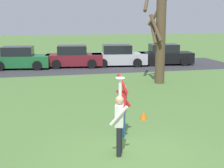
{
  "coord_description": "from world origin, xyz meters",
  "views": [
    {
      "loc": [
        -2.46,
        -8.54,
        3.73
      ],
      "look_at": [
        -0.01,
        1.85,
        1.59
      ],
      "focal_mm": 54.63,
      "sensor_mm": 36.0,
      "label": 1
    }
  ],
  "objects_px": {
    "person_catcher": "(119,120)",
    "person_defender": "(123,106)",
    "frisbee_disc": "(120,78)",
    "parked_car_green": "(20,59)",
    "parked_car_maroon": "(74,57)",
    "field_cone_orange": "(144,115)",
    "parked_car_silver": "(118,56)",
    "parked_car_black": "(165,55)",
    "bare_tree_tall": "(159,38)"
  },
  "relations": [
    {
      "from": "parked_car_maroon",
      "to": "parked_car_silver",
      "type": "bearing_deg",
      "value": 3.99
    },
    {
      "from": "parked_car_maroon",
      "to": "field_cone_orange",
      "type": "xyz_separation_m",
      "value": [
        0.88,
        -13.68,
        -0.57
      ]
    },
    {
      "from": "parked_car_maroon",
      "to": "bare_tree_tall",
      "type": "bearing_deg",
      "value": -54.21
    },
    {
      "from": "person_catcher",
      "to": "parked_car_silver",
      "type": "height_order",
      "value": "person_catcher"
    },
    {
      "from": "person_defender",
      "to": "parked_car_black",
      "type": "distance_m",
      "value": 16.55
    },
    {
      "from": "person_catcher",
      "to": "frisbee_disc",
      "type": "distance_m",
      "value": 1.13
    },
    {
      "from": "person_catcher",
      "to": "parked_car_maroon",
      "type": "bearing_deg",
      "value": 16.02
    },
    {
      "from": "person_defender",
      "to": "frisbee_disc",
      "type": "xyz_separation_m",
      "value": [
        -0.41,
        -1.21,
        1.11
      ]
    },
    {
      "from": "person_catcher",
      "to": "frisbee_disc",
      "type": "relative_size",
      "value": 8.25
    },
    {
      "from": "frisbee_disc",
      "to": "parked_car_green",
      "type": "xyz_separation_m",
      "value": [
        -3.15,
        16.4,
        -1.37
      ]
    },
    {
      "from": "parked_car_black",
      "to": "bare_tree_tall",
      "type": "bearing_deg",
      "value": -106.91
    },
    {
      "from": "parked_car_black",
      "to": "field_cone_orange",
      "type": "height_order",
      "value": "parked_car_black"
    },
    {
      "from": "frisbee_disc",
      "to": "parked_car_silver",
      "type": "distance_m",
      "value": 16.73
    },
    {
      "from": "person_catcher",
      "to": "parked_car_green",
      "type": "height_order",
      "value": "person_catcher"
    },
    {
      "from": "person_catcher",
      "to": "person_defender",
      "type": "relative_size",
      "value": 1.02
    },
    {
      "from": "frisbee_disc",
      "to": "parked_car_maroon",
      "type": "distance_m",
      "value": 16.46
    },
    {
      "from": "person_catcher",
      "to": "bare_tree_tall",
      "type": "distance_m",
      "value": 10.54
    },
    {
      "from": "person_catcher",
      "to": "bare_tree_tall",
      "type": "height_order",
      "value": "bare_tree_tall"
    },
    {
      "from": "parked_car_green",
      "to": "person_defender",
      "type": "bearing_deg",
      "value": -69.13
    },
    {
      "from": "person_catcher",
      "to": "parked_car_black",
      "type": "height_order",
      "value": "person_catcher"
    },
    {
      "from": "person_defender",
      "to": "parked_car_black",
      "type": "height_order",
      "value": "person_defender"
    },
    {
      "from": "person_catcher",
      "to": "bare_tree_tall",
      "type": "xyz_separation_m",
      "value": [
        4.69,
        9.31,
        1.55
      ]
    },
    {
      "from": "parked_car_maroon",
      "to": "field_cone_orange",
      "type": "bearing_deg",
      "value": -78.64
    },
    {
      "from": "frisbee_disc",
      "to": "field_cone_orange",
      "type": "distance_m",
      "value": 3.69
    },
    {
      "from": "parked_car_black",
      "to": "parked_car_maroon",
      "type": "bearing_deg",
      "value": -175.18
    },
    {
      "from": "parked_car_maroon",
      "to": "parked_car_black",
      "type": "relative_size",
      "value": 1.0
    },
    {
      "from": "person_catcher",
      "to": "person_defender",
      "type": "height_order",
      "value": "person_catcher"
    },
    {
      "from": "parked_car_black",
      "to": "person_catcher",
      "type": "bearing_deg",
      "value": -108.13
    },
    {
      "from": "person_defender",
      "to": "frisbee_disc",
      "type": "bearing_deg",
      "value": -0.0
    },
    {
      "from": "parked_car_green",
      "to": "parked_car_black",
      "type": "height_order",
      "value": "same"
    },
    {
      "from": "frisbee_disc",
      "to": "bare_tree_tall",
      "type": "relative_size",
      "value": 0.05
    },
    {
      "from": "person_defender",
      "to": "frisbee_disc",
      "type": "height_order",
      "value": "frisbee_disc"
    },
    {
      "from": "person_defender",
      "to": "frisbee_disc",
      "type": "distance_m",
      "value": 1.7
    },
    {
      "from": "person_defender",
      "to": "parked_car_green",
      "type": "height_order",
      "value": "person_defender"
    },
    {
      "from": "frisbee_disc",
      "to": "parked_car_maroon",
      "type": "xyz_separation_m",
      "value": [
        0.72,
        16.38,
        -1.37
      ]
    },
    {
      "from": "parked_car_green",
      "to": "parked_car_black",
      "type": "bearing_deg",
      "value": 5.73
    },
    {
      "from": "parked_car_silver",
      "to": "frisbee_disc",
      "type": "bearing_deg",
      "value": -96.5
    },
    {
      "from": "parked_car_maroon",
      "to": "parked_car_black",
      "type": "height_order",
      "value": "same"
    },
    {
      "from": "parked_car_green",
      "to": "parked_car_silver",
      "type": "relative_size",
      "value": 1.0
    },
    {
      "from": "parked_car_green",
      "to": "parked_car_black",
      "type": "relative_size",
      "value": 1.0
    },
    {
      "from": "person_catcher",
      "to": "parked_car_silver",
      "type": "xyz_separation_m",
      "value": [
        4.16,
        16.38,
        -0.25
      ]
    },
    {
      "from": "person_catcher",
      "to": "field_cone_orange",
      "type": "distance_m",
      "value": 3.46
    },
    {
      "from": "parked_car_black",
      "to": "field_cone_orange",
      "type": "xyz_separation_m",
      "value": [
        -6.19,
        -13.33,
        -0.57
      ]
    },
    {
      "from": "frisbee_disc",
      "to": "parked_car_green",
      "type": "bearing_deg",
      "value": 100.86
    },
    {
      "from": "person_defender",
      "to": "parked_car_maroon",
      "type": "height_order",
      "value": "person_defender"
    },
    {
      "from": "person_catcher",
      "to": "parked_car_maroon",
      "type": "relative_size",
      "value": 0.48
    },
    {
      "from": "frisbee_disc",
      "to": "parked_car_silver",
      "type": "bearing_deg",
      "value": 75.82
    },
    {
      "from": "field_cone_orange",
      "to": "parked_car_maroon",
      "type": "bearing_deg",
      "value": 93.68
    },
    {
      "from": "person_catcher",
      "to": "parked_car_green",
      "type": "relative_size",
      "value": 0.48
    },
    {
      "from": "parked_car_green",
      "to": "parked_car_maroon",
      "type": "height_order",
      "value": "same"
    }
  ]
}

